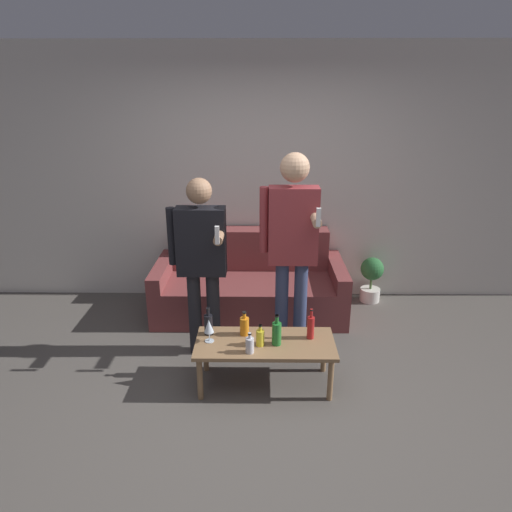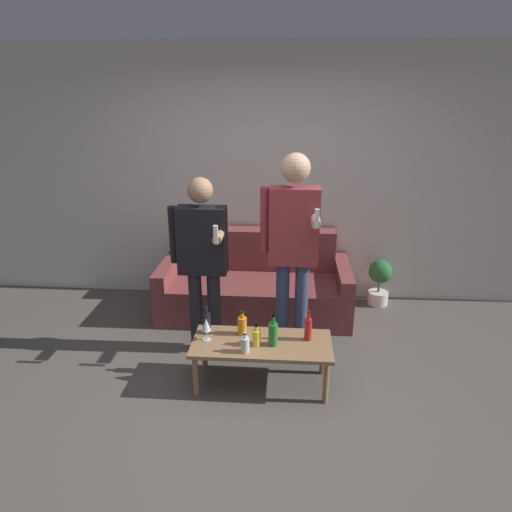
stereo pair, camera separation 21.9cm
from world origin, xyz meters
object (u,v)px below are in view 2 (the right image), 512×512
Objects in this scene: bottle_orange at (308,328)px; person_standing_left at (202,254)px; couch at (255,284)px; coffee_table at (262,347)px; person_standing_right at (293,240)px.

bottle_orange is 0.16× the size of person_standing_left.
couch is 1.34m from coffee_table.
bottle_orange is at bearing -73.13° from person_standing_right.
bottle_orange is 0.74m from person_standing_right.
couch is 1.24× the size of person_standing_left.
coffee_table is at bearing -41.80° from person_standing_left.
bottle_orange is 0.14× the size of person_standing_right.
person_standing_right reaches higher than couch.
person_standing_right is at bearing -65.62° from couch.
person_standing_left is at bearing 155.03° from bottle_orange.
coffee_table is 4.29× the size of bottle_orange.
couch is 1.13m from person_standing_left.
coffee_table is 0.61× the size of person_standing_right.
couch reaches higher than bottle_orange.
person_standing_right reaches higher than person_standing_left.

